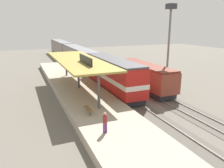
{
  "coord_description": "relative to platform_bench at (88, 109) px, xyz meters",
  "views": [
    {
      "loc": [
        -11.4,
        -27.61,
        9.0
      ],
      "look_at": [
        -1.38,
        -3.67,
        2.0
      ],
      "focal_mm": 35.38,
      "sensor_mm": 36.0,
      "label": 1
    }
  ],
  "objects": [
    {
      "name": "track_near",
      "position": [
        6.0,
        8.83,
        -1.31
      ],
      "size": [
        3.2,
        110.0,
        0.16
      ],
      "color": "#565249",
      "rests_on": "ground"
    },
    {
      "name": "freight_car",
      "position": [
        10.6,
        7.45,
        0.63
      ],
      "size": [
        2.8,
        12.0,
        3.54
      ],
      "color": "#28282D",
      "rests_on": "track_far"
    },
    {
      "name": "track_far",
      "position": [
        10.6,
        8.83,
        -1.31
      ],
      "size": [
        3.2,
        110.0,
        0.16
      ],
      "color": "#565249",
      "rests_on": "ground"
    },
    {
      "name": "platform_bench",
      "position": [
        0.0,
        0.0,
        0.0
      ],
      "size": [
        0.44,
        1.7,
        0.5
      ],
      "color": "#333338",
      "rests_on": "platform"
    },
    {
      "name": "light_mast",
      "position": [
        13.8,
        6.72,
        7.05
      ],
      "size": [
        1.1,
        1.1,
        11.7
      ],
      "color": "slate",
      "rests_on": "ground"
    },
    {
      "name": "passenger_carriage_front",
      "position": [
        6.0,
        26.36,
        0.97
      ],
      "size": [
        2.9,
        20.0,
        4.24
      ],
      "color": "#28282D",
      "rests_on": "track_near"
    },
    {
      "name": "passenger_carriage_rear",
      "position": [
        6.0,
        47.16,
        0.97
      ],
      "size": [
        2.9,
        20.0,
        4.24
      ],
      "color": "#28282D",
      "rests_on": "track_near"
    },
    {
      "name": "ground_plane",
      "position": [
        8.0,
        8.83,
        -1.34
      ],
      "size": [
        120.0,
        120.0,
        0.0
      ],
      "primitive_type": "plane",
      "color": "#666056"
    },
    {
      "name": "locomotive",
      "position": [
        6.0,
        8.36,
        1.07
      ],
      "size": [
        2.93,
        14.43,
        4.44
      ],
      "color": "#28282D",
      "rests_on": "track_near"
    },
    {
      "name": "person_waiting",
      "position": [
        0.1,
        -4.25,
        0.51
      ],
      "size": [
        0.34,
        0.34,
        1.71
      ],
      "color": "#663375",
      "rests_on": "platform"
    },
    {
      "name": "platform",
      "position": [
        1.4,
        8.83,
        -0.89
      ],
      "size": [
        6.0,
        44.0,
        0.9
      ],
      "primitive_type": "cube",
      "color": "#A89E89",
      "rests_on": "ground"
    },
    {
      "name": "station_canopy",
      "position": [
        1.4,
        8.74,
        3.19
      ],
      "size": [
        5.2,
        18.0,
        4.7
      ],
      "color": "#47474C",
      "rests_on": "platform"
    }
  ]
}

